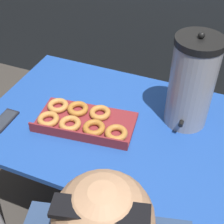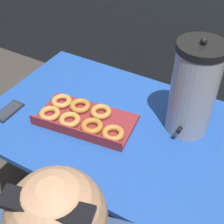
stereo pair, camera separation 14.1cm
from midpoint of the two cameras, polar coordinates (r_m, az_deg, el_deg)
ground_plane at (r=2.04m, az=-0.80°, el=-18.08°), size 12.00×12.00×0.00m
folding_table at (r=1.47m, az=-1.06°, el=-3.78°), size 1.28×0.81×0.76m
donut_box at (r=1.44m, az=-8.19°, el=-1.67°), size 0.48×0.29×0.05m
coffee_urn at (r=1.35m, az=11.50°, el=5.12°), size 0.20×0.23×0.45m
cell_phone at (r=1.56m, az=-21.62°, el=-1.55°), size 0.07×0.15×0.01m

